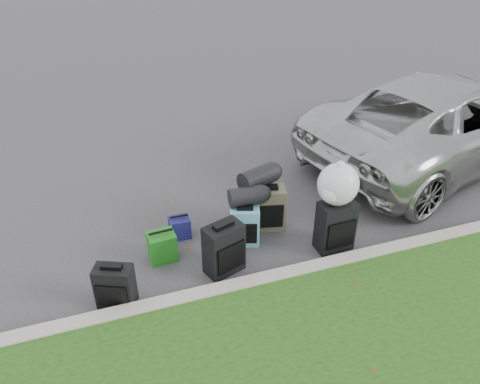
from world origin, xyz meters
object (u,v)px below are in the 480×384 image
object	(u,v)px
suitcase_olive	(268,208)
suitcase_large_black_right	(335,226)
tote_navy	(180,228)
suitcase_small_black	(115,286)
suv	(443,120)
suitcase_teal	(245,226)
tote_green	(162,246)
suitcase_large_black_left	(224,249)

from	to	relation	value
suitcase_olive	suitcase_large_black_right	xyz separation A→B (m)	(0.63, -0.68, 0.04)
tote_navy	suitcase_small_black	bearing A→B (deg)	-133.09
suv	suitcase_olive	world-z (taller)	suv
suitcase_olive	suitcase_teal	world-z (taller)	suitcase_olive
suitcase_teal	suitcase_large_black_right	world-z (taller)	suitcase_large_black_right
tote_green	suitcase_small_black	bearing A→B (deg)	-139.85
tote_green	suitcase_large_black_left	bearing A→B (deg)	-38.06
suitcase_small_black	suitcase_large_black_right	size ratio (longest dim) A/B	0.75
suitcase_teal	suv	bearing A→B (deg)	35.24
suitcase_large_black_right	suitcase_small_black	bearing A→B (deg)	-179.68
tote_green	suitcase_teal	bearing A→B (deg)	-5.22
suitcase_olive	tote_green	world-z (taller)	suitcase_olive
suitcase_large_black_left	suitcase_olive	distance (m)	1.04
suitcase_large_black_right	tote_navy	xyz separation A→B (m)	(-1.80, 0.85, -0.20)
suitcase_large_black_left	suitcase_olive	bearing A→B (deg)	19.78
suitcase_large_black_left	suitcase_teal	distance (m)	0.59
suitcase_teal	tote_green	size ratio (longest dim) A/B	1.41
suv	suitcase_large_black_right	size ratio (longest dim) A/B	7.40
suitcase_large_black_left	tote_navy	xyz separation A→B (m)	(-0.36, 0.82, -0.18)
suitcase_large_black_left	tote_navy	distance (m)	0.91
tote_navy	suitcase_teal	bearing A→B (deg)	-27.05
suv	suitcase_teal	distance (m)	4.08
suv	suitcase_small_black	bearing A→B (deg)	92.26
suitcase_teal	suitcase_olive	bearing A→B (deg)	47.85
suitcase_teal	suitcase_large_black_right	bearing A→B (deg)	-5.30
suitcase_olive	suitcase_teal	xyz separation A→B (m)	(-0.40, -0.23, -0.04)
suv	suitcase_small_black	xyz separation A→B (m)	(-5.56, -1.75, -0.44)
tote_navy	suitcase_olive	bearing A→B (deg)	-7.84
suitcase_olive	suitcase_large_black_right	distance (m)	0.93
suitcase_small_black	suitcase_teal	distance (m)	1.77
suv	tote_green	size ratio (longest dim) A/B	13.48
suv	suitcase_small_black	distance (m)	5.85
suitcase_large_black_right	suv	bearing A→B (deg)	27.82
suv	tote_navy	xyz separation A→B (m)	(-4.65, -0.78, -0.55)
suitcase_teal	tote_navy	bearing A→B (deg)	170.81
suitcase_teal	suitcase_large_black_left	bearing A→B (deg)	-115.91
suitcase_large_black_left	suitcase_olive	xyz separation A→B (m)	(0.81, 0.65, -0.02)
suv	suitcase_large_black_left	size ratio (longest dim) A/B	7.75
suitcase_small_black	suitcase_teal	bearing A→B (deg)	42.36
tote_navy	suitcase_large_black_left	bearing A→B (deg)	-65.93
suitcase_small_black	suitcase_large_black_left	bearing A→B (deg)	30.33
suitcase_large_black_left	suitcase_teal	bearing A→B (deg)	26.95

